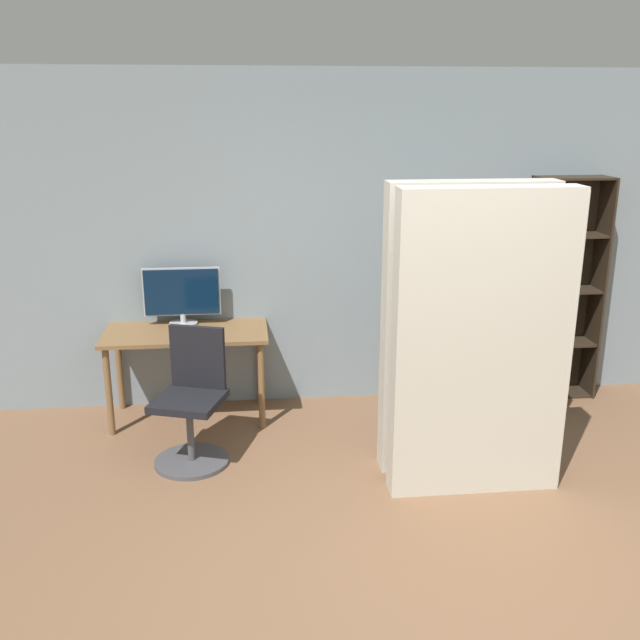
{
  "coord_description": "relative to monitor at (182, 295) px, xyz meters",
  "views": [
    {
      "loc": [
        -1.01,
        -3.05,
        2.41
      ],
      "look_at": [
        -0.53,
        1.44,
        1.05
      ],
      "focal_mm": 40.0,
      "sensor_mm": 36.0,
      "label": 1
    }
  ],
  "objects": [
    {
      "name": "bookshelf",
      "position": [
        3.08,
        0.01,
        -0.13
      ],
      "size": [
        0.6,
        0.29,
        1.87
      ],
      "color": "#2D2319",
      "rests_on": "ground"
    },
    {
      "name": "mattress_near",
      "position": [
        1.95,
        -1.48,
        0.0
      ],
      "size": [
        1.11,
        0.21,
        1.96
      ],
      "color": "beige",
      "rests_on": "ground"
    },
    {
      "name": "office_chair",
      "position": [
        0.11,
        -0.91,
        -0.59
      ],
      "size": [
        0.56,
        0.56,
        0.95
      ],
      "color": "#4C4C51",
      "rests_on": "ground"
    },
    {
      "name": "mattress_far",
      "position": [
        1.95,
        -1.15,
        0.0
      ],
      "size": [
        1.11,
        0.2,
        1.96
      ],
      "color": "beige",
      "rests_on": "ground"
    },
    {
      "name": "ground_plane",
      "position": [
        1.52,
        -2.49,
        -0.98
      ],
      "size": [
        16.0,
        16.0,
        0.0
      ],
      "primitive_type": "plane",
      "color": "brown"
    },
    {
      "name": "desk",
      "position": [
        0.03,
        -0.18,
        -0.35
      ],
      "size": [
        1.27,
        0.62,
        0.73
      ],
      "color": "brown",
      "rests_on": "ground"
    },
    {
      "name": "monitor",
      "position": [
        0.0,
        0.0,
        0.0
      ],
      "size": [
        0.61,
        0.22,
        0.47
      ],
      "color": "#B7B7BC",
      "rests_on": "desk"
    },
    {
      "name": "wall_back",
      "position": [
        1.52,
        0.16,
        0.37
      ],
      "size": [
        8.0,
        0.06,
        2.7
      ],
      "color": "gray",
      "rests_on": "ground"
    }
  ]
}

